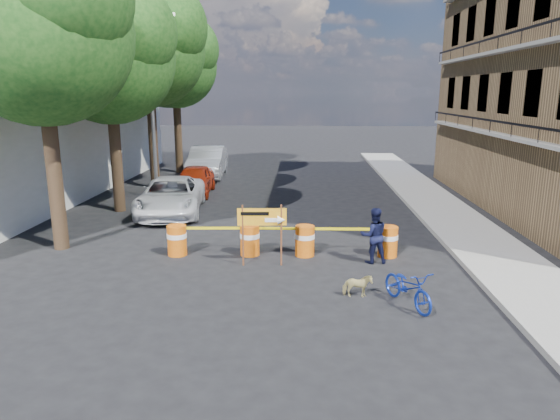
# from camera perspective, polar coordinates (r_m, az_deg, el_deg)

# --- Properties ---
(ground) EXTENTS (120.00, 120.00, 0.00)m
(ground) POSITION_cam_1_polar(r_m,az_deg,el_deg) (13.21, -0.09, -7.44)
(ground) COLOR black
(ground) RESTS_ON ground
(sidewalk_east) EXTENTS (2.40, 40.00, 0.15)m
(sidewalk_east) POSITION_cam_1_polar(r_m,az_deg,el_deg) (19.72, 19.10, -0.94)
(sidewalk_east) COLOR gray
(sidewalk_east) RESTS_ON ground
(white_building) EXTENTS (8.00, 22.00, 6.00)m
(white_building) POSITION_cam_1_polar(r_m,az_deg,el_deg) (26.21, -28.89, 8.00)
(white_building) COLOR silver
(white_building) RESTS_ON ground
(tree_near) EXTENTS (5.46, 5.20, 9.15)m
(tree_near) POSITION_cam_1_polar(r_m,az_deg,el_deg) (16.20, -25.60, 18.02)
(tree_near) COLOR #332316
(tree_near) RESTS_ON ground
(tree_mid_a) EXTENTS (5.25, 5.00, 8.68)m
(tree_mid_a) POSITION_cam_1_polar(r_m,az_deg,el_deg) (20.73, -18.83, 16.29)
(tree_mid_a) COLOR #332316
(tree_mid_a) RESTS_ON ground
(tree_mid_b) EXTENTS (5.67, 5.40, 9.62)m
(tree_mid_b) POSITION_cam_1_polar(r_m,az_deg,el_deg) (25.51, -14.72, 17.46)
(tree_mid_b) COLOR #332316
(tree_mid_b) RESTS_ON ground
(tree_far) EXTENTS (5.04, 4.80, 8.84)m
(tree_far) POSITION_cam_1_polar(r_m,az_deg,el_deg) (30.29, -11.80, 15.94)
(tree_far) COLOR #332316
(tree_far) RESTS_ON ground
(streetlamp) EXTENTS (1.25, 0.18, 8.00)m
(streetlamp) POSITION_cam_1_polar(r_m,az_deg,el_deg) (22.80, -14.30, 12.14)
(streetlamp) COLOR gray
(streetlamp) RESTS_ON ground
(barrel_far_left) EXTENTS (0.58, 0.58, 0.90)m
(barrel_far_left) POSITION_cam_1_polar(r_m,az_deg,el_deg) (14.95, -11.70, -3.33)
(barrel_far_left) COLOR #D9580C
(barrel_far_left) RESTS_ON ground
(barrel_mid_left) EXTENTS (0.58, 0.58, 0.90)m
(barrel_mid_left) POSITION_cam_1_polar(r_m,az_deg,el_deg) (14.68, -3.47, -3.39)
(barrel_mid_left) COLOR #D9580C
(barrel_mid_left) RESTS_ON ground
(barrel_mid_right) EXTENTS (0.58, 0.58, 0.90)m
(barrel_mid_right) POSITION_cam_1_polar(r_m,az_deg,el_deg) (14.60, 2.85, -3.46)
(barrel_mid_right) COLOR #D9580C
(barrel_mid_right) RESTS_ON ground
(barrel_far_right) EXTENTS (0.58, 0.58, 0.90)m
(barrel_far_right) POSITION_cam_1_polar(r_m,az_deg,el_deg) (14.86, 12.22, -3.46)
(barrel_far_right) COLOR #D9580C
(barrel_far_right) RESTS_ON ground
(detour_sign) EXTENTS (1.34, 0.26, 1.72)m
(detour_sign) POSITION_cam_1_polar(r_m,az_deg,el_deg) (13.55, -1.39, -1.35)
(detour_sign) COLOR #592D19
(detour_sign) RESTS_ON ground
(pedestrian) EXTENTS (0.84, 0.69, 1.58)m
(pedestrian) POSITION_cam_1_polar(r_m,az_deg,el_deg) (14.16, 10.67, -2.88)
(pedestrian) COLOR black
(pedestrian) RESTS_ON ground
(bicycle) EXTENTS (0.90, 1.05, 1.68)m
(bicycle) POSITION_cam_1_polar(r_m,az_deg,el_deg) (11.48, 14.54, -6.68)
(bicycle) COLOR #132DA0
(bicycle) RESTS_ON ground
(dog) EXTENTS (0.68, 0.33, 0.56)m
(dog) POSITION_cam_1_polar(r_m,az_deg,el_deg) (11.89, 8.83, -8.57)
(dog) COLOR tan
(dog) RESTS_ON ground
(suv_white) EXTENTS (2.90, 5.29, 1.40)m
(suv_white) POSITION_cam_1_polar(r_m,az_deg,el_deg) (20.07, -12.35, 1.56)
(suv_white) COLOR silver
(suv_white) RESTS_ON ground
(sedan_red) EXTENTS (1.81, 4.06, 1.36)m
(sedan_red) POSITION_cam_1_polar(r_m,az_deg,el_deg) (23.70, -9.75, 3.39)
(sedan_red) COLOR #A0270D
(sedan_red) RESTS_ON ground
(sedan_silver) EXTENTS (2.12, 5.29, 1.71)m
(sedan_silver) POSITION_cam_1_polar(r_m,az_deg,el_deg) (28.53, -8.29, 5.46)
(sedan_silver) COLOR #B8B9BF
(sedan_silver) RESTS_ON ground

